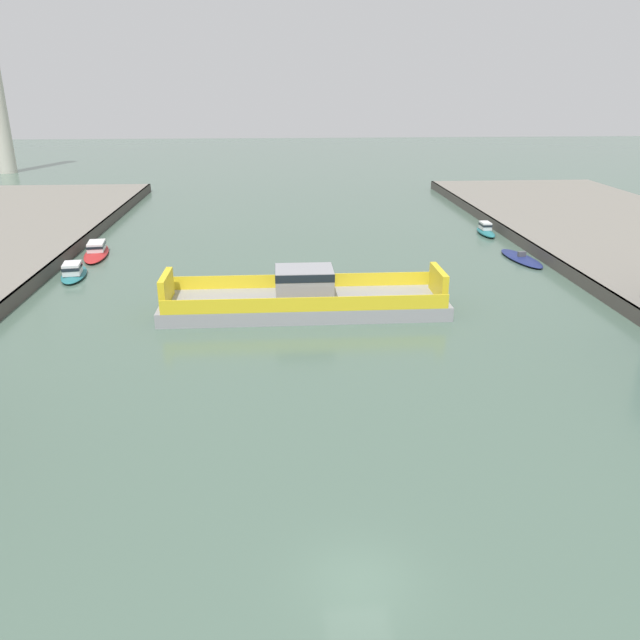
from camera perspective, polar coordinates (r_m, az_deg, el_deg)
ground_plane at (r=24.45m, az=3.73°, el=-22.90°), size 400.00×400.00×0.00m
chain_ferry at (r=48.90m, az=-1.44°, el=1.96°), size 22.31×6.14×3.57m
moored_boat_near_right at (r=69.87m, az=-19.84°, el=6.02°), size 3.36×8.37×1.34m
moored_boat_mid_right at (r=77.72m, az=14.96°, el=7.98°), size 1.54×5.17×1.46m
moored_boat_far_left at (r=67.11m, az=17.99°, el=5.42°), size 3.20×7.88×0.92m
moored_boat_upstream_a at (r=62.40m, az=-21.71°, el=4.14°), size 3.02×6.40×1.45m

